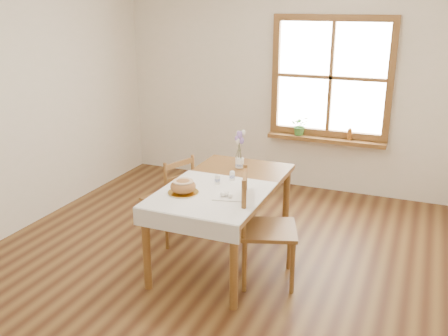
% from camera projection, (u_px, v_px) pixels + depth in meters
% --- Properties ---
extents(ground, '(5.00, 5.00, 0.00)m').
position_uv_depth(ground, '(211.00, 272.00, 4.50)').
color(ground, brown).
rests_on(ground, ground).
extents(room_walls, '(4.60, 5.10, 2.65)m').
position_uv_depth(room_walls, '(210.00, 83.00, 3.96)').
color(room_walls, white).
rests_on(room_walls, ground).
extents(window, '(1.46, 0.08, 1.46)m').
position_uv_depth(window, '(331.00, 77.00, 6.02)').
color(window, brown).
rests_on(window, ground).
extents(window_sill, '(1.46, 0.20, 0.05)m').
position_uv_depth(window_sill, '(326.00, 139.00, 6.20)').
color(window_sill, brown).
rests_on(window_sill, ground).
extents(dining_table, '(0.90, 1.60, 0.75)m').
position_uv_depth(dining_table, '(224.00, 192.00, 4.56)').
color(dining_table, brown).
rests_on(dining_table, ground).
extents(table_linen, '(0.91, 0.99, 0.01)m').
position_uv_depth(table_linen, '(210.00, 194.00, 4.26)').
color(table_linen, white).
rests_on(table_linen, dining_table).
extents(chair_left, '(0.55, 0.54, 0.89)m').
position_uv_depth(chair_left, '(168.00, 197.00, 5.04)').
color(chair_left, brown).
rests_on(chair_left, ground).
extents(chair_right, '(0.61, 0.60, 0.99)m').
position_uv_depth(chair_right, '(269.00, 228.00, 4.23)').
color(chair_right, brown).
rests_on(chair_right, ground).
extents(bread_plate, '(0.32, 0.32, 0.01)m').
position_uv_depth(bread_plate, '(183.00, 193.00, 4.27)').
color(bread_plate, white).
rests_on(bread_plate, table_linen).
extents(bread_loaf, '(0.22, 0.22, 0.12)m').
position_uv_depth(bread_loaf, '(183.00, 185.00, 4.25)').
color(bread_loaf, '#A7723B').
rests_on(bread_loaf, bread_plate).
extents(egg_napkin, '(0.30, 0.27, 0.01)m').
position_uv_depth(egg_napkin, '(229.00, 196.00, 4.20)').
color(egg_napkin, white).
rests_on(egg_napkin, table_linen).
extents(eggs, '(0.23, 0.22, 0.04)m').
position_uv_depth(eggs, '(229.00, 193.00, 4.19)').
color(eggs, white).
rests_on(eggs, egg_napkin).
extents(salt_shaker, '(0.05, 0.05, 0.09)m').
position_uv_depth(salt_shaker, '(217.00, 179.00, 4.48)').
color(salt_shaker, white).
rests_on(salt_shaker, table_linen).
extents(pepper_shaker, '(0.05, 0.05, 0.09)m').
position_uv_depth(pepper_shaker, '(232.00, 175.00, 4.57)').
color(pepper_shaker, white).
rests_on(pepper_shaker, table_linen).
extents(flower_vase, '(0.09, 0.09, 0.09)m').
position_uv_depth(flower_vase, '(240.00, 164.00, 4.93)').
color(flower_vase, white).
rests_on(flower_vase, dining_table).
extents(lavender_bouquet, '(0.15, 0.15, 0.28)m').
position_uv_depth(lavender_bouquet, '(240.00, 145.00, 4.87)').
color(lavender_bouquet, '#79589C').
rests_on(lavender_bouquet, flower_vase).
extents(potted_plant, '(0.28, 0.30, 0.19)m').
position_uv_depth(potted_plant, '(300.00, 128.00, 6.29)').
color(potted_plant, '#407D32').
rests_on(potted_plant, window_sill).
extents(amber_bottle, '(0.07, 0.07, 0.15)m').
position_uv_depth(amber_bottle, '(350.00, 134.00, 6.07)').
color(amber_bottle, '#9C581C').
rests_on(amber_bottle, window_sill).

